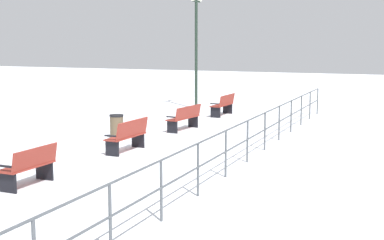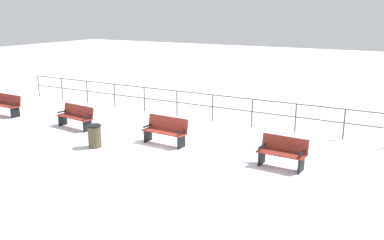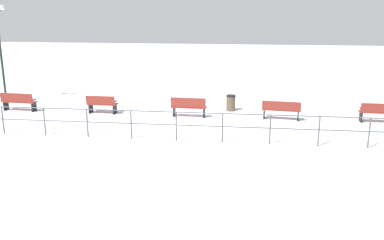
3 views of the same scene
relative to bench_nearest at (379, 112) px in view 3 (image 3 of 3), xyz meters
name	(u,v)px [view 3 (image 3 of 3)]	position (x,y,z in m)	size (l,w,h in m)	color
ground_plane	(189,117)	(0.05, 8.28, -0.47)	(80.00, 80.00, 0.00)	white
bench_nearest	(379,112)	(0.00, 0.00, 0.00)	(0.57, 1.63, 0.90)	maroon
bench_second	(281,110)	(-0.01, 4.15, -0.01)	(0.68, 1.72, 0.87)	maroon
bench_third	(189,107)	(-0.03, 8.28, 0.01)	(0.59, 1.61, 0.93)	maroon
bench_fourth	(102,104)	(0.12, 12.42, -0.03)	(0.62, 1.41, 0.88)	maroon
bench_fifth	(18,101)	(0.08, 16.56, 0.01)	(0.60, 1.73, 0.91)	maroon
waterfront_railing	(176,121)	(-3.56, 8.28, 0.27)	(0.05, 20.74, 1.12)	#4C5156
trash_bin	(231,103)	(1.43, 6.42, -0.09)	(0.45, 0.45, 0.77)	brown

